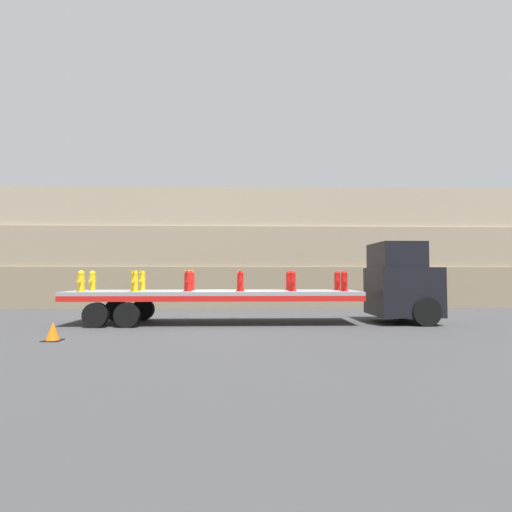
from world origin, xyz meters
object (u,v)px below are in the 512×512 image
fire_hydrant_red_far_3 (240,281)px  fire_hydrant_red_near_3 (240,281)px  fire_hydrant_yellow_near_1 (135,281)px  fire_hydrant_red_far_2 (191,281)px  fire_hydrant_red_near_2 (188,281)px  fire_hydrant_red_far_5 (337,281)px  fire_hydrant_red_near_4 (292,281)px  traffic_cone (53,332)px  fire_hydrant_yellow_far_0 (92,281)px  fire_hydrant_yellow_far_1 (142,281)px  fire_hydrant_red_far_4 (289,281)px  fire_hydrant_yellow_near_0 (81,281)px  flatbed_trailer (198,296)px  fire_hydrant_red_near_5 (344,281)px  truck_cab (403,283)px

fire_hydrant_red_far_3 → fire_hydrant_red_near_3: bearing=-90.0°
fire_hydrant_yellow_near_1 → fire_hydrant_red_far_2: (1.95, 1.09, 0.00)m
fire_hydrant_red_near_2 → fire_hydrant_red_far_5: 5.96m
fire_hydrant_yellow_near_1 → fire_hydrant_red_near_4: same height
fire_hydrant_red_far_2 → traffic_cone: bearing=-126.4°
fire_hydrant_red_near_4 → fire_hydrant_yellow_far_0: bearing=172.1°
traffic_cone → fire_hydrant_yellow_far_1: bearing=73.3°
fire_hydrant_yellow_near_1 → traffic_cone: bearing=-111.6°
fire_hydrant_red_far_4 → fire_hydrant_red_near_2: bearing=-164.4°
fire_hydrant_red_near_2 → fire_hydrant_red_far_5: size_ratio=1.00×
fire_hydrant_red_far_2 → fire_hydrant_red_far_5: bearing=0.0°
fire_hydrant_yellow_far_0 → fire_hydrant_red_near_2: same height
fire_hydrant_yellow_near_0 → fire_hydrant_yellow_far_1: same height
fire_hydrant_yellow_near_0 → fire_hydrant_red_near_4: bearing=0.0°
flatbed_trailer → fire_hydrant_yellow_near_1: bearing=-166.6°
fire_hydrant_red_far_5 → traffic_cone: bearing=-153.9°
fire_hydrant_red_near_5 → fire_hydrant_yellow_near_0: bearing=180.0°
fire_hydrant_red_near_2 → fire_hydrant_red_near_5: bearing=0.0°
fire_hydrant_yellow_far_1 → truck_cab: bearing=-3.0°
fire_hydrant_yellow_near_0 → fire_hydrant_yellow_far_1: size_ratio=1.00×
fire_hydrant_red_far_3 → flatbed_trailer: bearing=-161.5°
fire_hydrant_yellow_near_0 → fire_hydrant_yellow_far_1: (1.95, 1.09, 0.00)m
truck_cab → fire_hydrant_red_near_3: (-6.37, -0.54, 0.09)m
flatbed_trailer → fire_hydrant_red_far_5: (5.54, 0.54, 0.59)m
fire_hydrant_red_far_5 → traffic_cone: (-9.16, -4.49, -1.36)m
flatbed_trailer → fire_hydrant_red_far_3: fire_hydrant_red_far_3 is taller
flatbed_trailer → traffic_cone: bearing=-132.6°
traffic_cone → fire_hydrant_red_near_4: bearing=25.2°
truck_cab → fire_hydrant_yellow_near_1: 10.30m
fire_hydrant_yellow_near_1 → fire_hydrant_red_far_4: bearing=10.5°
fire_hydrant_red_near_2 → fire_hydrant_red_far_4: 4.06m
traffic_cone → fire_hydrant_red_far_4: bearing=31.9°
fire_hydrant_yellow_near_0 → fire_hydrant_red_far_3: same height
fire_hydrant_yellow_far_0 → truck_cab: bearing=-2.5°
truck_cab → fire_hydrant_red_far_2: truck_cab is taller
fire_hydrant_yellow_near_1 → fire_hydrant_red_far_2: bearing=29.1°
fire_hydrant_red_far_4 → fire_hydrant_yellow_far_0: bearing=180.0°
truck_cab → fire_hydrant_yellow_near_0: 12.25m
fire_hydrant_red_near_3 → fire_hydrant_red_far_3: bearing=90.0°
fire_hydrant_yellow_far_0 → fire_hydrant_yellow_far_1: bearing=0.0°
traffic_cone → fire_hydrant_yellow_far_0: bearing=97.7°
flatbed_trailer → fire_hydrant_red_near_3: 1.82m
flatbed_trailer → fire_hydrant_red_far_4: bearing=8.6°
fire_hydrant_red_near_3 → fire_hydrant_red_far_5: (3.91, 1.09, 0.00)m
fire_hydrant_yellow_far_0 → fire_hydrant_red_near_2: bearing=-15.6°
fire_hydrant_red_near_2 → fire_hydrant_yellow_near_0: bearing=180.0°
flatbed_trailer → fire_hydrant_yellow_near_1: (-2.28, -0.54, 0.59)m
traffic_cone → fire_hydrant_red_near_3: bearing=32.9°
fire_hydrant_red_near_5 → fire_hydrant_red_far_2: bearing=169.5°
fire_hydrant_red_near_5 → fire_hydrant_red_near_3: bearing=180.0°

